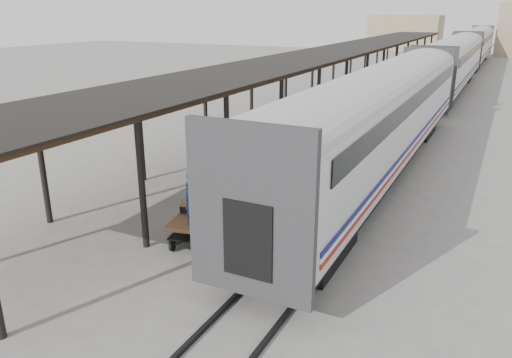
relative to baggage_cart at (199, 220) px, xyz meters
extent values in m
plane|color=slate|center=(0.15, 0.86, -0.65)|extent=(160.00, 160.00, 0.00)
cube|color=silver|center=(3.35, 8.86, 1.95)|extent=(3.00, 24.00, 2.90)
cube|color=#28282B|center=(3.35, -3.04, 1.95)|extent=(3.04, 0.22, 3.50)
cube|color=black|center=(1.83, 8.86, 2.85)|extent=(0.04, 22.08, 0.65)
cube|color=black|center=(3.35, 8.86, 0.25)|extent=(2.55, 23.04, 0.50)
cube|color=silver|center=(3.35, 34.86, 1.95)|extent=(3.00, 24.00, 2.90)
cube|color=#28282B|center=(3.35, 22.96, 1.95)|extent=(3.04, 0.22, 3.50)
cube|color=black|center=(1.83, 34.86, 2.85)|extent=(0.04, 22.08, 0.65)
cube|color=black|center=(3.35, 34.86, 0.25)|extent=(2.55, 23.04, 0.50)
cube|color=silver|center=(3.35, 60.86, 1.95)|extent=(3.00, 24.00, 2.90)
cube|color=#28282B|center=(3.35, 48.96, 1.95)|extent=(3.04, 0.22, 3.50)
cube|color=black|center=(1.83, 60.86, 2.85)|extent=(0.04, 22.08, 0.65)
cube|color=black|center=(3.35, 60.86, 0.25)|extent=(2.55, 23.04, 0.50)
cube|color=black|center=(2.10, 0.36, 1.50)|extent=(0.50, 1.70, 2.00)
imported|color=beige|center=(2.10, 0.36, 1.36)|extent=(0.72, 0.89, 1.72)
cube|color=olive|center=(1.70, 0.21, 0.75)|extent=(0.57, 0.25, 0.42)
cube|color=#422B19|center=(-3.25, 24.86, 3.35)|extent=(4.60, 64.00, 0.18)
cube|color=black|center=(-3.25, 24.86, 3.47)|extent=(4.90, 64.30, 0.06)
cylinder|color=black|center=(-5.30, 24.86, 1.35)|extent=(0.20, 0.20, 4.00)
cylinder|color=black|center=(-5.30, 55.86, 1.35)|extent=(0.20, 0.20, 4.00)
cylinder|color=black|center=(-1.20, 24.86, 1.35)|extent=(0.20, 0.20, 4.00)
cylinder|color=black|center=(-1.20, 55.86, 1.35)|extent=(0.20, 0.20, 4.00)
cube|color=black|center=(2.63, 34.86, -0.59)|extent=(0.10, 150.00, 0.12)
cube|color=black|center=(4.07, 34.86, -0.59)|extent=(0.10, 150.00, 0.12)
cube|color=tan|center=(-9.85, 82.86, 2.35)|extent=(12.00, 8.00, 6.00)
cube|color=brown|center=(0.00, 0.00, 0.15)|extent=(1.69, 2.60, 0.12)
cube|color=black|center=(0.00, 0.00, -0.20)|extent=(1.58, 2.48, 0.06)
cylinder|color=black|center=(-0.31, -1.03, -0.45)|extent=(0.16, 0.41, 0.40)
cylinder|color=black|center=(0.68, -0.83, -0.45)|extent=(0.16, 0.41, 0.40)
cylinder|color=black|center=(-0.68, 0.83, -0.45)|extent=(0.16, 0.41, 0.40)
cylinder|color=black|center=(0.31, 1.03, -0.45)|extent=(0.16, 0.41, 0.40)
cube|color=#3C3D3F|center=(-0.31, 0.46, 0.33)|extent=(0.80, 0.64, 0.24)
cube|color=olive|center=(0.18, 0.79, 0.31)|extent=(0.56, 0.42, 0.19)
cube|color=black|center=(-0.31, 0.00, 0.32)|extent=(0.59, 0.44, 0.22)
cube|color=#4C4E2F|center=(0.21, 0.12, 0.30)|extent=(0.56, 0.45, 0.18)
cube|color=#472D1C|center=(-0.29, 0.42, 0.54)|extent=(0.70, 0.58, 0.22)
cube|color=olive|center=(-0.32, -0.02, 0.55)|extent=(0.54, 0.45, 0.19)
cube|color=#3C3D3F|center=(-0.23, 0.46, 0.71)|extent=(0.49, 0.39, 0.16)
cube|color=black|center=(0.14, 0.17, 0.46)|extent=(0.41, 0.31, 0.14)
cube|color=maroon|center=(-2.81, 21.54, -0.10)|extent=(1.36, 1.72, 0.90)
cube|color=maroon|center=(-2.94, 21.92, 0.50)|extent=(1.01, 0.86, 0.35)
cylinder|color=black|center=(-2.99, 20.88, -0.47)|extent=(0.24, 0.38, 0.36)
cylinder|color=black|center=(-2.24, 21.16, -0.47)|extent=(0.24, 0.38, 0.36)
cylinder|color=black|center=(-3.37, 21.92, -0.47)|extent=(0.24, 0.38, 0.36)
cylinder|color=black|center=(-2.62, 22.19, -0.47)|extent=(0.24, 0.38, 0.36)
imported|color=navy|center=(0.25, -0.65, 1.02)|extent=(0.59, 0.69, 1.62)
imported|color=black|center=(-1.66, 17.82, 0.29)|extent=(1.19, 0.87, 1.88)
camera|label=1|loc=(7.95, -11.91, 6.18)|focal=35.00mm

